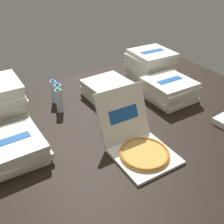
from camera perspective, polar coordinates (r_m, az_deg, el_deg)
name	(u,v)px	position (r m, az deg, el deg)	size (l,w,h in m)	color
ground_plane	(118,134)	(2.12, 1.37, -4.67)	(3.20, 2.40, 0.02)	black
open_pizza_box	(139,143)	(1.91, 5.76, -6.65)	(0.40, 0.56, 0.39)	silver
pizza_stack_left_far	(169,90)	(2.59, 12.09, 4.66)	(0.43, 0.42, 0.20)	silver
pizza_stack_center_near	(13,149)	(1.96, -20.38, -7.37)	(0.43, 0.43, 0.16)	silver
pizza_stack_right_mid	(108,89)	(2.58, -0.78, 4.87)	(0.43, 0.43, 0.16)	silver
pizza_stack_right_far	(151,66)	(2.94, 8.23, 9.75)	(0.43, 0.43, 0.32)	silver
water_bottle_0	(59,100)	(2.37, -11.19, 2.44)	(0.06, 0.06, 0.23)	silver
water_bottle_1	(59,95)	(2.46, -11.27, 3.51)	(0.06, 0.06, 0.23)	silver
water_bottle_2	(54,92)	(2.53, -12.25, 4.28)	(0.06, 0.06, 0.23)	silver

